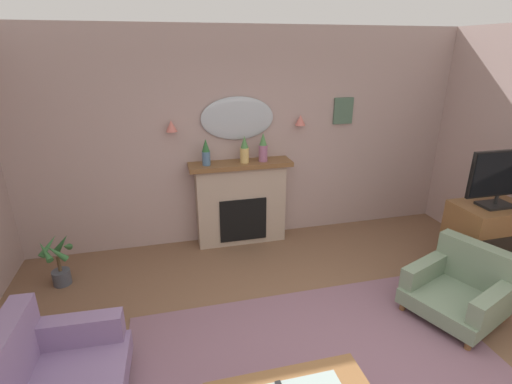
% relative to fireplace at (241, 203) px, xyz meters
% --- Properties ---
extents(wall_back, '(6.99, 0.10, 2.85)m').
position_rel_fireplace_xyz_m(wall_back, '(0.15, 0.22, 0.85)').
color(wall_back, '#B29993').
rests_on(wall_back, ground).
extents(patterned_rug, '(3.20, 2.40, 0.01)m').
position_rel_fireplace_xyz_m(patterned_rug, '(0.15, -2.57, -0.56)').
color(patterned_rug, '#7F5B6B').
rests_on(patterned_rug, ground).
extents(fireplace, '(1.36, 0.36, 1.16)m').
position_rel_fireplace_xyz_m(fireplace, '(0.00, 0.00, 0.00)').
color(fireplace, tan).
rests_on(fireplace, ground).
extents(mantel_vase_left, '(0.10, 0.10, 0.34)m').
position_rel_fireplace_xyz_m(mantel_vase_left, '(-0.45, -0.03, 0.76)').
color(mantel_vase_left, '#4C7093').
rests_on(mantel_vase_left, fireplace).
extents(mantel_vase_centre, '(0.12, 0.12, 0.36)m').
position_rel_fireplace_xyz_m(mantel_vase_centre, '(0.05, -0.03, 0.75)').
color(mantel_vase_centre, tan).
rests_on(mantel_vase_centre, fireplace).
extents(mantel_vase_right, '(0.12, 0.12, 0.38)m').
position_rel_fireplace_xyz_m(mantel_vase_right, '(0.30, -0.03, 0.76)').
color(mantel_vase_right, '#9E6084').
rests_on(mantel_vase_right, fireplace).
extents(wall_mirror, '(0.96, 0.06, 0.56)m').
position_rel_fireplace_xyz_m(wall_mirror, '(0.00, 0.14, 1.14)').
color(wall_mirror, '#B2BCC6').
extents(wall_sconce_left, '(0.14, 0.14, 0.14)m').
position_rel_fireplace_xyz_m(wall_sconce_left, '(-0.85, 0.09, 1.09)').
color(wall_sconce_left, '#D17066').
extents(wall_sconce_right, '(0.14, 0.14, 0.14)m').
position_rel_fireplace_xyz_m(wall_sconce_right, '(0.85, 0.09, 1.09)').
color(wall_sconce_right, '#D17066').
extents(framed_picture, '(0.28, 0.03, 0.36)m').
position_rel_fireplace_xyz_m(framed_picture, '(1.50, 0.15, 1.18)').
color(framed_picture, '#4C6B56').
extents(armchair_beside_couch, '(1.05, 1.04, 0.71)m').
position_rel_fireplace_xyz_m(armchair_beside_couch, '(1.83, -2.07, -0.27)').
color(armchair_beside_couch, gray).
rests_on(armchair_beside_couch, ground).
extents(tv_cabinet, '(0.80, 0.57, 0.90)m').
position_rel_fireplace_xyz_m(tv_cabinet, '(2.60, -1.53, -0.12)').
color(tv_cabinet, brown).
rests_on(tv_cabinet, ground).
extents(tv_flatscreen, '(0.84, 0.24, 0.65)m').
position_rel_fireplace_xyz_m(tv_flatscreen, '(2.60, -1.55, 0.68)').
color(tv_flatscreen, black).
rests_on(tv_flatscreen, tv_cabinet).
extents(potted_plant_small_fern, '(0.37, 0.40, 0.61)m').
position_rel_fireplace_xyz_m(potted_plant_small_fern, '(-2.24, -0.53, -0.28)').
color(potted_plant_small_fern, '#474C56').
rests_on(potted_plant_small_fern, ground).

